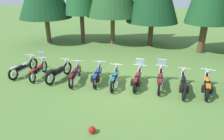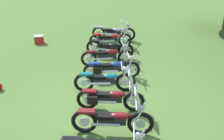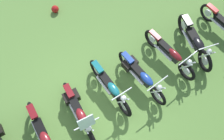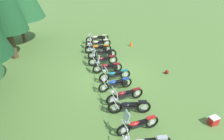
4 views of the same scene
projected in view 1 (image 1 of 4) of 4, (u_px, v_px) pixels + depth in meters
ground_plane at (127, 86)px, 10.66m from camera, size 80.00×80.00×0.00m
motorcycle_0 at (24, 67)px, 11.85m from camera, size 0.77×2.33×1.02m
motorcycle_1 at (39, 69)px, 11.52m from camera, size 0.62×2.14×1.35m
motorcycle_2 at (59, 72)px, 11.22m from camera, size 0.88×2.19×1.03m
motorcycle_3 at (75, 74)px, 10.98m from camera, size 0.77×2.26×1.00m
motorcycle_4 at (97, 75)px, 10.86m from camera, size 0.77×2.20×0.99m
motorcycle_5 at (115, 78)px, 10.51m from camera, size 0.68×2.17×1.01m
motorcycle_6 at (137, 79)px, 10.43m from camera, size 0.77×2.13×1.35m
motorcycle_7 at (160, 79)px, 10.30m from camera, size 0.63×2.25×1.37m
motorcycle_8 at (183, 84)px, 9.86m from camera, size 0.69×2.35×1.01m
motorcycle_9 at (207, 85)px, 9.75m from camera, size 0.91×2.24×1.02m
dropped_helmet at (92, 130)px, 7.22m from camera, size 0.27×0.27×0.27m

